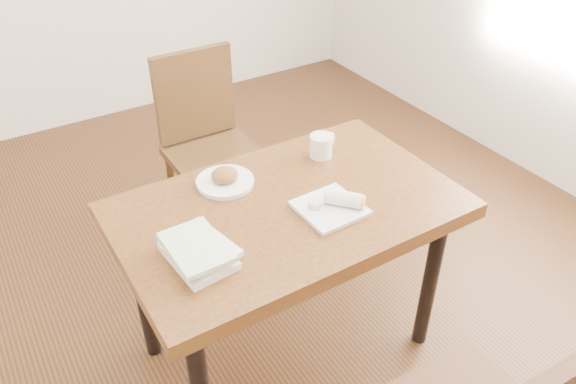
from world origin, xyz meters
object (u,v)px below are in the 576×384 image
table (288,223)px  book_stack (198,251)px  chair_far (207,136)px  plate_scone (225,179)px  coffee_mug (322,145)px  plate_burrito (334,205)px

table → book_stack: book_stack is taller
table → chair_far: size_ratio=1.25×
chair_far → plate_scone: chair_far is taller
coffee_mug → plate_scone: bearing=177.2°
plate_scone → book_stack: 0.41m
chair_far → plate_burrito: 1.05m
plate_burrito → chair_far: bearing=91.0°
chair_far → plate_scone: 0.76m
chair_far → coffee_mug: 0.77m
coffee_mug → plate_burrito: (-0.17, -0.32, -0.03)m
book_stack → plate_scone: bearing=51.9°
plate_burrito → table: bearing=135.0°
plate_scone → book_stack: (-0.25, -0.32, 0.01)m
chair_far → plate_scone: size_ratio=4.47×
chair_far → coffee_mug: chair_far is taller
plate_scone → coffee_mug: 0.42m
plate_burrito → book_stack: plate_burrito is taller
table → chair_far: bearing=83.9°
table → plate_burrito: bearing=-45.0°
table → plate_scone: size_ratio=5.59×
chair_far → coffee_mug: size_ratio=7.24×
table → plate_scone: bearing=120.6°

